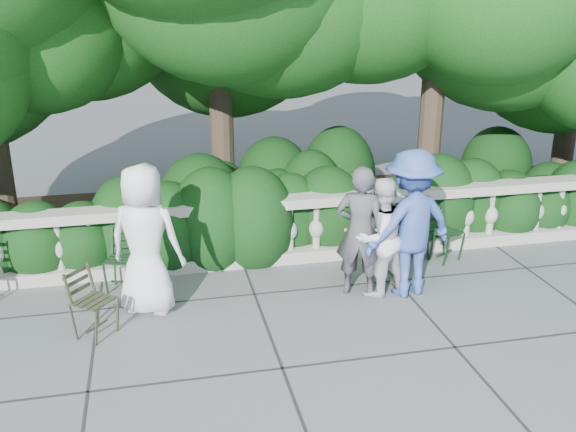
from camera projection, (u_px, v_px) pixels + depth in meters
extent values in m
plane|color=#52555A|center=(305.00, 319.00, 7.86)|extent=(90.00, 90.00, 0.00)
cube|color=#9E998E|center=(277.00, 256.00, 9.49)|extent=(12.00, 0.32, 0.18)
cube|color=#9E998E|center=(276.00, 202.00, 9.21)|extent=(12.00, 0.36, 0.14)
cylinder|color=#3F3023|center=(222.00, 122.00, 10.88)|extent=(0.40, 0.40, 3.40)
cylinder|color=#3F3023|center=(430.00, 132.00, 11.00)|extent=(0.40, 0.40, 3.00)
cylinder|color=#3F3023|center=(566.00, 130.00, 12.13)|extent=(0.40, 0.40, 2.60)
imported|color=white|center=(145.00, 240.00, 7.79)|extent=(1.09, 0.93, 1.90)
imported|color=#434247|center=(360.00, 232.00, 8.26)|extent=(0.75, 0.64, 1.75)
imported|color=silver|center=(379.00, 237.00, 8.30)|extent=(0.95, 0.87, 1.59)
imported|color=#3753A7|center=(411.00, 224.00, 8.24)|extent=(1.40, 1.00, 1.95)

